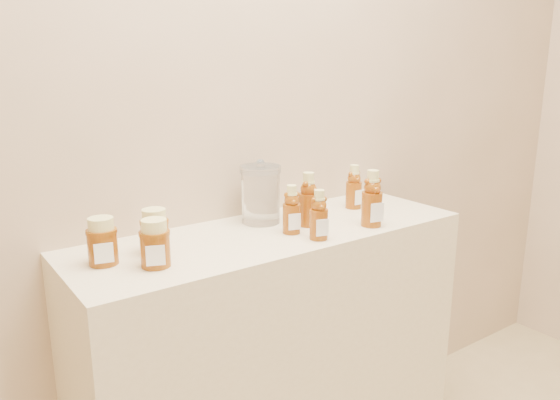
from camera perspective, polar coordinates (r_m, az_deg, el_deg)
wall_back at (r=1.69m, az=-4.72°, el=13.17°), size 3.50×0.02×2.70m
display_table at (r=1.79m, az=-0.64°, el=-17.13°), size 1.20×0.40×0.90m
bear_bottle_back_left at (r=1.56m, az=1.22°, el=-0.65°), size 0.07×0.07×0.16m
bear_bottle_back_mid at (r=1.63m, az=2.98°, el=0.44°), size 0.08×0.08×0.18m
bear_bottle_back_right at (r=1.84m, az=7.73°, el=1.68°), size 0.06×0.06×0.17m
bear_bottle_front_left at (r=1.51m, az=4.09°, el=-1.21°), size 0.07×0.07×0.16m
bear_bottle_front_right at (r=1.65m, az=9.61°, el=0.56°), size 0.08×0.08×0.19m
honey_jar_left at (r=1.40m, az=-18.08°, el=-4.10°), size 0.09×0.09×0.12m
honey_jar_back at (r=1.44m, az=-12.95°, el=-3.19°), size 0.09×0.09×0.12m
honey_jar_front at (r=1.35m, az=-12.94°, el=-4.40°), size 0.10×0.10×0.12m
glass_canister at (r=1.66m, az=-2.05°, el=0.85°), size 0.15×0.15×0.19m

